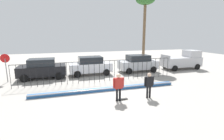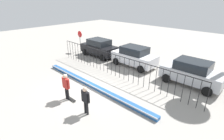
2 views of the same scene
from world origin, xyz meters
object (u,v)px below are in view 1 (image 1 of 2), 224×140
at_px(camera_operator, 149,83).
at_px(parked_car_white, 90,65).
at_px(palm_tree_tall, 145,4).
at_px(parked_car_black, 42,68).
at_px(parked_car_silver, 138,63).
at_px(skateboarder, 118,85).
at_px(pickup_truck, 183,60).
at_px(stop_sign, 6,64).
at_px(skateboard, 122,99).

xyz_separation_m(camera_operator, parked_car_white, (-2.48, 7.78, -0.05)).
bearing_deg(palm_tree_tall, camera_operator, -115.65).
relative_size(parked_car_black, parked_car_silver, 1.00).
distance_m(parked_car_black, parked_car_white, 4.67).
bearing_deg(parked_car_silver, camera_operator, -112.94).
distance_m(skateboarder, parked_car_silver, 9.05).
bearing_deg(skateboarder, parked_car_silver, 30.32).
xyz_separation_m(camera_operator, pickup_truck, (8.87, 7.52, 0.01)).
height_order(stop_sign, palm_tree_tall, palm_tree_tall).
bearing_deg(palm_tree_tall, parked_car_black, -165.19).
bearing_deg(pickup_truck, parked_car_black, 178.37).
bearing_deg(parked_car_white, parked_car_silver, 2.98).
relative_size(skateboarder, palm_tree_tall, 0.20).
height_order(skateboarder, skateboard, skateboarder).
xyz_separation_m(skateboard, parked_car_black, (-5.33, 7.36, 0.91)).
bearing_deg(parked_car_black, parked_car_white, 0.74).
relative_size(parked_car_white, pickup_truck, 0.91).
bearing_deg(skateboard, stop_sign, 137.71).
bearing_deg(parked_car_black, palm_tree_tall, 12.78).
xyz_separation_m(skateboarder, stop_sign, (-7.95, 7.03, 0.55)).
xyz_separation_m(pickup_truck, palm_tree_tall, (-3.68, 3.30, 6.92)).
height_order(skateboarder, stop_sign, stop_sign).
bearing_deg(camera_operator, skateboarder, 19.25).
distance_m(skateboarder, parked_car_white, 7.70).
bearing_deg(pickup_truck, parked_car_white, 177.18).
height_order(parked_car_silver, pickup_truck, pickup_truck).
height_order(skateboarder, parked_car_silver, parked_car_silver).
relative_size(parked_car_white, stop_sign, 1.72).
relative_size(skateboarder, skateboard, 2.23).
relative_size(parked_car_silver, pickup_truck, 0.91).
height_order(skateboard, camera_operator, camera_operator).
distance_m(parked_car_white, parked_car_silver, 5.38).
relative_size(skateboard, parked_car_black, 0.19).
bearing_deg(skateboarder, stop_sign, 112.14).
distance_m(parked_car_black, pickup_truck, 16.02).
bearing_deg(palm_tree_tall, stop_sign, -166.36).
xyz_separation_m(skateboarder, parked_car_black, (-5.07, 7.46, -0.10)).
relative_size(stop_sign, palm_tree_tall, 0.27).
bearing_deg(stop_sign, skateboard, -40.15).
distance_m(skateboard, pickup_truck, 12.99).
relative_size(pickup_truck, stop_sign, 1.88).
xyz_separation_m(parked_car_black, palm_tree_tall, (12.34, 3.26, 6.98)).
distance_m(camera_operator, stop_sign, 12.31).
distance_m(skateboard, parked_car_black, 9.13).
xyz_separation_m(skateboarder, parked_car_silver, (4.97, 7.56, -0.10)).
bearing_deg(camera_operator, pickup_truck, -117.89).
xyz_separation_m(pickup_truck, stop_sign, (-18.90, -0.39, 0.58)).
relative_size(skateboard, stop_sign, 0.32).
bearing_deg(pickup_truck, skateboard, -147.09).
relative_size(skateboarder, parked_car_black, 0.41).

